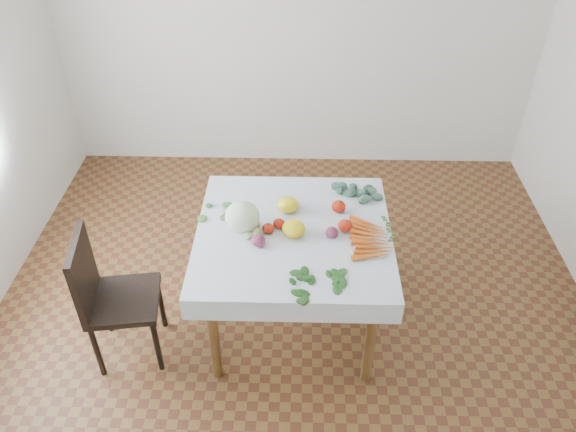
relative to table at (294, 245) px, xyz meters
The scene contains 19 objects.
ground 0.65m from the table, ahead, with size 4.00×4.00×0.00m, color brown.
back_wall 2.12m from the table, 90.00° to the left, with size 4.00×0.04×2.70m, color silver.
table is the anchor object (origin of this frame).
tablecloth 0.10m from the table, ahead, with size 1.12×1.12×0.01m, color white.
chair 1.11m from the table, 165.62° to the right, with size 0.45×0.45×0.88m.
cabbage 0.35m from the table, behind, with size 0.20×0.20×0.18m, color beige.
tomato_a 0.20m from the table, behind, with size 0.07×0.07×0.06m, color red.
tomato_b 0.36m from the table, 36.30° to the left, with size 0.08×0.08×0.07m, color red.
tomato_c 0.16m from the table, 160.20° to the left, with size 0.07×0.07×0.06m, color red.
tomato_d 0.33m from the table, ahead, with size 0.08×0.08×0.07m, color red.
heirloom_back 0.25m from the table, 100.80° to the left, with size 0.13×0.13×0.09m, color yellow.
heirloom_front 0.15m from the table, 89.51° to the right, with size 0.13×0.13×0.09m, color yellow.
onion_a 0.27m from the table, 146.03° to the right, with size 0.08×0.08×0.07m, color #521731.
onion_b 0.26m from the table, 10.98° to the right, with size 0.07×0.07×0.06m, color #521731.
tomatillo_cluster 0.30m from the table, behind, with size 0.14×0.10×0.05m.
carrot_bunch 0.47m from the table, ahead, with size 0.23×0.40×0.03m.
kale_bunch 0.54m from the table, 42.91° to the left, with size 0.30×0.22×0.04m.
basil_bunch 0.49m from the table, 73.01° to the right, with size 0.29×0.23×0.01m.
dill_bunch 0.50m from the table, 160.31° to the left, with size 0.24×0.17×0.02m.
Camera 1 is at (0.03, -2.50, 2.82)m, focal length 35.00 mm.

